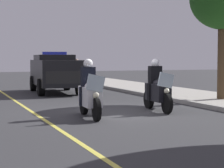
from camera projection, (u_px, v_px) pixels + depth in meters
ground_plane at (114, 112)px, 13.38m from camera, size 80.00×80.00×0.00m
curb_strip at (205, 106)px, 14.62m from camera, size 48.00×0.24×0.15m
lane_stripe_center at (39, 116)px, 12.49m from camera, size 48.00×0.12×0.01m
police_motorcycle_lead_left at (90, 94)px, 12.18m from camera, size 2.14×0.62×1.72m
police_motorcycle_lead_right at (157, 90)px, 13.67m from camera, size 2.14×0.62×1.72m
police_suv at (55, 72)px, 20.78m from camera, size 5.02×2.35×2.05m
cyclist_background at (77, 73)px, 25.42m from camera, size 1.76×0.34×1.69m
tree_mid_block at (223, 0)px, 16.49m from camera, size 2.67×2.67×5.26m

